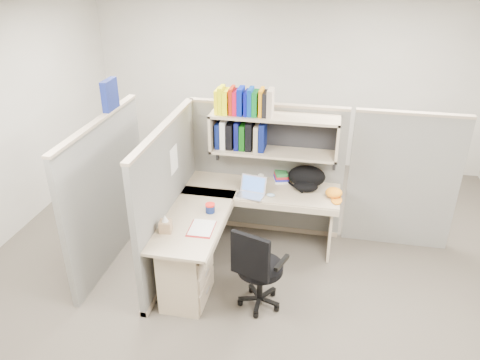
% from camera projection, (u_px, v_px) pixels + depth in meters
% --- Properties ---
extents(ground, '(6.00, 6.00, 0.00)m').
position_uv_depth(ground, '(252.00, 271.00, 5.11)').
color(ground, '#36302A').
rests_on(ground, ground).
extents(room_shell, '(6.00, 6.00, 6.00)m').
position_uv_depth(room_shell, '(254.00, 133.00, 4.38)').
color(room_shell, '#A5A095').
rests_on(room_shell, ground).
extents(cubicle, '(3.79, 1.84, 1.95)m').
position_uv_depth(cubicle, '(228.00, 176.00, 5.16)').
color(cubicle, '#63625E').
rests_on(cubicle, ground).
extents(desk, '(1.74, 1.75, 0.73)m').
position_uv_depth(desk, '(208.00, 249.00, 4.74)').
color(desk, tan).
rests_on(desk, ground).
extents(laptop, '(0.33, 0.33, 0.21)m').
position_uv_depth(laptop, '(251.00, 188.00, 5.08)').
color(laptop, silver).
rests_on(laptop, desk).
extents(backpack, '(0.51, 0.45, 0.25)m').
position_uv_depth(backpack, '(306.00, 178.00, 5.23)').
color(backpack, black).
rests_on(backpack, desk).
extents(orange_cap, '(0.25, 0.26, 0.10)m').
position_uv_depth(orange_cap, '(334.00, 193.00, 5.09)').
color(orange_cap, orange).
rests_on(orange_cap, desk).
extents(snack_canister, '(0.10, 0.10, 0.10)m').
position_uv_depth(snack_canister, '(210.00, 208.00, 4.79)').
color(snack_canister, '#0E1D54').
rests_on(snack_canister, desk).
extents(tissue_box, '(0.13, 0.13, 0.18)m').
position_uv_depth(tissue_box, '(165.00, 223.00, 4.46)').
color(tissue_box, tan).
rests_on(tissue_box, desk).
extents(mouse, '(0.09, 0.06, 0.04)m').
position_uv_depth(mouse, '(271.00, 195.00, 5.11)').
color(mouse, '#99BCD9').
rests_on(mouse, desk).
extents(paper_cup, '(0.08, 0.08, 0.09)m').
position_uv_depth(paper_cup, '(261.00, 178.00, 5.41)').
color(paper_cup, silver).
rests_on(paper_cup, desk).
extents(book_stack, '(0.22, 0.26, 0.11)m').
position_uv_depth(book_stack, '(281.00, 176.00, 5.45)').
color(book_stack, gray).
rests_on(book_stack, desk).
extents(loose_paper, '(0.23, 0.30, 0.00)m').
position_uv_depth(loose_paper, '(202.00, 228.00, 4.55)').
color(loose_paper, silver).
rests_on(loose_paper, desk).
extents(task_chair, '(0.53, 0.49, 0.93)m').
position_uv_depth(task_chair, '(258.00, 280.00, 4.47)').
color(task_chair, black).
rests_on(task_chair, ground).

